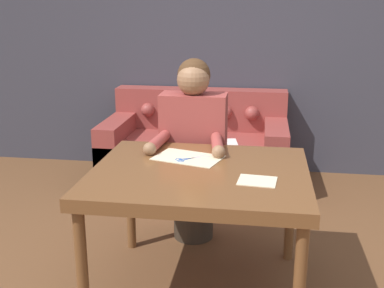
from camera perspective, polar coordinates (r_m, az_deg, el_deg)
The scene contains 7 objects.
wall_back at distance 4.69m, azimuth 5.19°, elevation 12.45°, with size 8.00×0.06×2.60m.
dining_table at distance 2.64m, azimuth 0.92°, elevation -4.59°, with size 1.17×1.01×0.74m.
couch at distance 4.45m, azimuth 0.52°, elevation -0.83°, with size 1.64×0.92×0.83m.
person at distance 3.27m, azimuth 0.16°, elevation -0.60°, with size 0.49×0.62×1.27m.
pattern_paper_main at distance 2.81m, azimuth -0.47°, elevation -1.63°, with size 0.44×0.35×0.00m.
pattern_paper_offcut at distance 2.47m, azimuth 7.74°, elevation -4.35°, with size 0.21×0.18×0.00m.
scissors at distance 2.78m, azimuth -0.64°, elevation -1.82°, with size 0.20×0.16×0.01m.
Camera 1 is at (0.28, -2.41, 1.60)m, focal length 45.00 mm.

